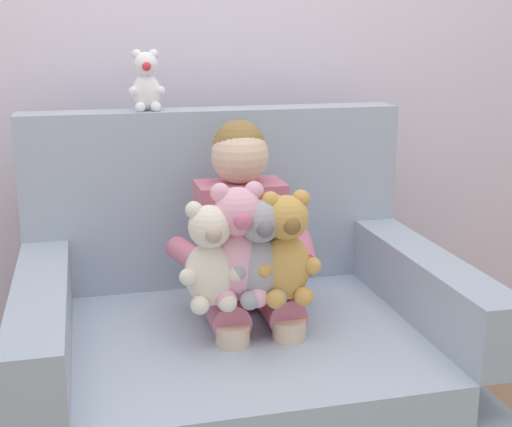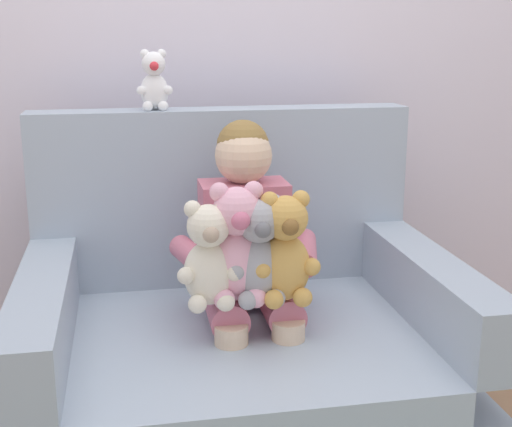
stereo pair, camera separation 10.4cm
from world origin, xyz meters
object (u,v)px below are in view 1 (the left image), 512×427
(plush_grey, at_px, (260,253))
(plush_cream, at_px, (210,258))
(seated_child, at_px, (245,248))
(armchair, at_px, (239,359))
(plush_white_on_backrest, at_px, (146,83))
(plush_honey, at_px, (286,251))
(plush_pink, at_px, (238,247))

(plush_grey, distance_m, plush_cream, 0.14)
(plush_cream, bearing_deg, seated_child, 53.44)
(armchair, xyz_separation_m, plush_white_on_backrest, (-0.21, 0.36, 0.80))
(plush_honey, relative_size, plush_grey, 1.03)
(plush_grey, xyz_separation_m, plush_pink, (-0.06, 0.02, 0.02))
(armchair, xyz_separation_m, plush_pink, (-0.03, -0.13, 0.39))
(plush_grey, height_order, plush_cream, plush_grey)
(armchair, bearing_deg, seated_child, 48.02)
(plush_honey, xyz_separation_m, plush_pink, (-0.13, 0.02, 0.01))
(plush_grey, xyz_separation_m, plush_white_on_backrest, (-0.24, 0.50, 0.42))
(armchair, bearing_deg, plush_white_on_backrest, 120.68)
(seated_child, height_order, plush_cream, seated_child)
(plush_pink, distance_m, plush_white_on_backrest, 0.66)
(plush_honey, xyz_separation_m, plush_grey, (-0.07, 0.01, -0.00))
(plush_cream, relative_size, plush_white_on_backrest, 1.55)
(plush_pink, xyz_separation_m, plush_cream, (-0.08, -0.02, -0.02))
(seated_child, distance_m, plush_cream, 0.22)
(seated_child, height_order, plush_pink, seated_child)
(plush_white_on_backrest, bearing_deg, plush_honey, -55.65)
(seated_child, relative_size, plush_cream, 2.79)
(seated_child, xyz_separation_m, plush_grey, (0.00, -0.17, 0.04))
(plush_honey, bearing_deg, plush_white_on_backrest, 137.39)
(plush_white_on_backrest, bearing_deg, plush_cream, -75.40)
(plush_grey, bearing_deg, plush_honey, -27.61)
(armchair, relative_size, plush_pink, 3.67)
(armchair, xyz_separation_m, plush_cream, (-0.11, -0.14, 0.37))
(plush_pink, relative_size, plush_cream, 1.14)
(seated_child, xyz_separation_m, plush_white_on_backrest, (-0.24, 0.33, 0.46))
(seated_child, bearing_deg, plush_white_on_backrest, 124.81)
(plush_cream, bearing_deg, plush_grey, 1.67)
(seated_child, relative_size, plush_grey, 2.71)
(plush_honey, bearing_deg, armchair, 139.58)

